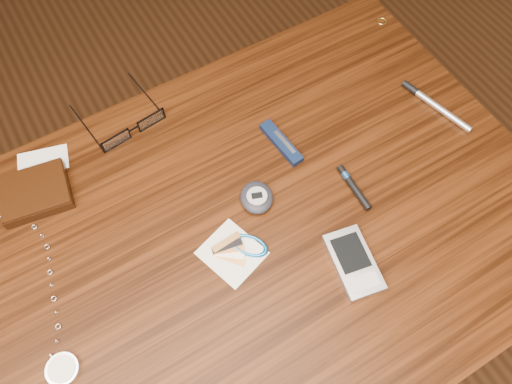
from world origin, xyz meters
TOP-DOWN VIEW (x-y plane):
  - ground at (0.00, 0.00)m, footprint 3.80×3.80m
  - desk at (0.00, 0.00)m, footprint 1.00×0.70m
  - wallet_and_card at (-0.28, 0.24)m, footprint 0.14×0.15m
  - eyeglasses at (-0.09, 0.28)m, footprint 0.14×0.15m
  - gold_ring at (0.47, 0.27)m, footprint 0.02×0.02m
  - pocket_watch at (-0.34, -0.04)m, footprint 0.07×0.32m
  - pda_phone at (0.11, -0.13)m, footprint 0.08×0.12m
  - pedometer at (0.04, 0.04)m, footprint 0.07×0.08m
  - notepad_keys at (-0.03, -0.02)m, footprint 0.12×0.11m
  - pocket_knife at (0.13, 0.12)m, footprint 0.03×0.10m
  - silver_pen at (0.42, 0.05)m, footprint 0.05×0.15m
  - black_blue_pen at (0.19, -0.02)m, footprint 0.02×0.09m

SIDE VIEW (x-z plane):
  - ground at x=0.00m, z-range 0.00..0.00m
  - desk at x=0.00m, z-range 0.27..1.02m
  - gold_ring at x=0.47m, z-range 0.75..0.75m
  - notepad_keys at x=-0.03m, z-range 0.75..0.76m
  - silver_pen at x=0.42m, z-range 0.75..0.76m
  - black_blue_pen at x=0.19m, z-range 0.75..0.76m
  - pocket_watch at x=-0.34m, z-range 0.75..0.76m
  - pocket_knife at x=0.13m, z-range 0.75..0.76m
  - pda_phone at x=0.11m, z-range 0.75..0.77m
  - pedometer at x=0.04m, z-range 0.75..0.77m
  - wallet_and_card at x=-0.28m, z-range 0.75..0.77m
  - eyeglasses at x=-0.09m, z-range 0.75..0.78m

